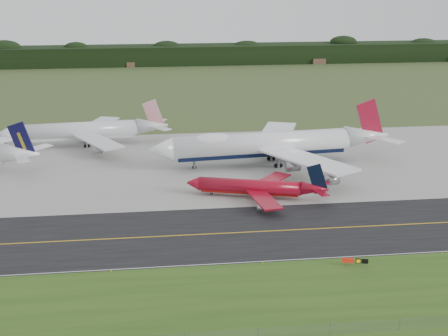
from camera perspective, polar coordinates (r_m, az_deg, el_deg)
ground at (r=148.75m, az=2.22°, el=-5.26°), size 600.00×600.00×0.00m
grass_verge at (r=117.79m, az=4.97°, el=-11.79°), size 400.00×30.00×0.01m
taxiway at (r=145.12m, az=2.47°, el=-5.86°), size 400.00×32.00×0.02m
apron at (r=196.30m, az=-0.13°, el=0.46°), size 400.00×78.00×0.01m
taxiway_centreline at (r=145.11m, az=2.47°, el=-5.85°), size 400.00×0.40×0.00m
taxiway_edge_line at (r=131.24m, az=3.58°, el=-8.51°), size 400.00×0.25×0.00m
perimeter_fence at (r=106.35m, az=6.46°, el=-14.65°), size 320.00×0.10×320.00m
horizon_treeline at (r=413.03m, az=-3.88°, el=10.21°), size 700.00×25.00×12.00m
jet_ba_747 at (r=193.67m, az=4.23°, el=2.21°), size 77.38×63.78×19.44m
jet_red_737 at (r=165.91m, az=3.08°, el=-1.77°), size 37.37×29.75×10.27m
jet_star_tail at (r=220.75m, az=-12.56°, el=3.33°), size 57.82×48.24×15.24m
taxiway_sign at (r=131.16m, az=11.88°, el=-8.31°), size 5.18×1.50×1.76m
edge_marker_left at (r=128.64m, az=-10.31°, el=-9.24°), size 0.16×0.16×0.50m
edge_marker_center at (r=130.21m, az=3.53°, el=-8.62°), size 0.16×0.16×0.50m
edge_marker_right at (r=142.11m, az=19.33°, el=-7.32°), size 0.16×0.16×0.50m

